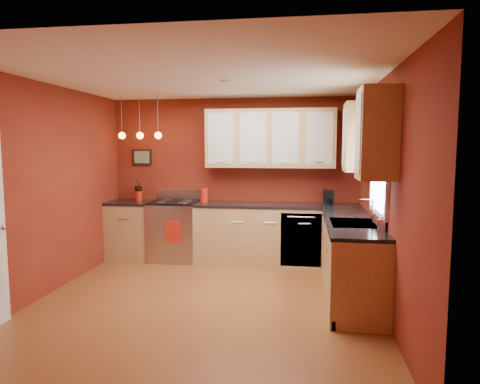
# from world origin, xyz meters

# --- Properties ---
(floor) EXTENTS (4.20, 4.20, 0.00)m
(floor) POSITION_xyz_m (0.00, 0.00, 0.00)
(floor) COLOR brown
(floor) RESTS_ON ground
(ceiling) EXTENTS (4.00, 4.20, 0.02)m
(ceiling) POSITION_xyz_m (0.00, 0.00, 2.60)
(ceiling) COLOR white
(ceiling) RESTS_ON wall_back
(wall_back) EXTENTS (4.00, 0.02, 2.60)m
(wall_back) POSITION_xyz_m (0.00, 2.10, 1.30)
(wall_back) COLOR maroon
(wall_back) RESTS_ON floor
(wall_front) EXTENTS (4.00, 0.02, 2.60)m
(wall_front) POSITION_xyz_m (0.00, -2.10, 1.30)
(wall_front) COLOR maroon
(wall_front) RESTS_ON floor
(wall_left) EXTENTS (0.02, 4.20, 2.60)m
(wall_left) POSITION_xyz_m (-2.00, 0.00, 1.30)
(wall_left) COLOR maroon
(wall_left) RESTS_ON floor
(wall_right) EXTENTS (0.02, 4.20, 2.60)m
(wall_right) POSITION_xyz_m (2.00, 0.00, 1.30)
(wall_right) COLOR maroon
(wall_right) RESTS_ON floor
(base_cabinets_back_left) EXTENTS (0.70, 0.60, 0.90)m
(base_cabinets_back_left) POSITION_xyz_m (-1.65, 1.80, 0.45)
(base_cabinets_back_left) COLOR tan
(base_cabinets_back_left) RESTS_ON floor
(base_cabinets_back_right) EXTENTS (2.54, 0.60, 0.90)m
(base_cabinets_back_right) POSITION_xyz_m (0.73, 1.80, 0.45)
(base_cabinets_back_right) COLOR tan
(base_cabinets_back_right) RESTS_ON floor
(base_cabinets_right) EXTENTS (0.60, 2.10, 0.90)m
(base_cabinets_right) POSITION_xyz_m (1.70, 0.45, 0.45)
(base_cabinets_right) COLOR tan
(base_cabinets_right) RESTS_ON floor
(counter_back_left) EXTENTS (0.70, 0.62, 0.04)m
(counter_back_left) POSITION_xyz_m (-1.65, 1.80, 0.92)
(counter_back_left) COLOR black
(counter_back_left) RESTS_ON base_cabinets_back_left
(counter_back_right) EXTENTS (2.54, 0.62, 0.04)m
(counter_back_right) POSITION_xyz_m (0.73, 1.80, 0.92)
(counter_back_right) COLOR black
(counter_back_right) RESTS_ON base_cabinets_back_right
(counter_right) EXTENTS (0.62, 2.10, 0.04)m
(counter_right) POSITION_xyz_m (1.70, 0.45, 0.92)
(counter_right) COLOR black
(counter_right) RESTS_ON base_cabinets_right
(gas_range) EXTENTS (0.76, 0.64, 1.11)m
(gas_range) POSITION_xyz_m (-0.92, 1.80, 0.48)
(gas_range) COLOR #ADACB1
(gas_range) RESTS_ON floor
(dishwasher_front) EXTENTS (0.60, 0.02, 0.80)m
(dishwasher_front) POSITION_xyz_m (1.10, 1.51, 0.45)
(dishwasher_front) COLOR #ADACB1
(dishwasher_front) RESTS_ON base_cabinets_back_right
(sink) EXTENTS (0.50, 0.70, 0.33)m
(sink) POSITION_xyz_m (1.70, 0.30, 0.92)
(sink) COLOR gray
(sink) RESTS_ON counter_right
(window) EXTENTS (0.06, 1.02, 1.22)m
(window) POSITION_xyz_m (1.97, 0.30, 1.69)
(window) COLOR white
(window) RESTS_ON wall_right
(upper_cabinets_back) EXTENTS (2.00, 0.35, 0.90)m
(upper_cabinets_back) POSITION_xyz_m (0.60, 1.93, 1.95)
(upper_cabinets_back) COLOR tan
(upper_cabinets_back) RESTS_ON wall_back
(upper_cabinets_right) EXTENTS (0.35, 1.95, 0.90)m
(upper_cabinets_right) POSITION_xyz_m (1.82, 0.32, 1.95)
(upper_cabinets_right) COLOR tan
(upper_cabinets_right) RESTS_ON wall_right
(wall_picture) EXTENTS (0.32, 0.03, 0.26)m
(wall_picture) POSITION_xyz_m (-1.55, 2.08, 1.65)
(wall_picture) COLOR black
(wall_picture) RESTS_ON wall_back
(pendant_lights) EXTENTS (0.71, 0.11, 0.66)m
(pendant_lights) POSITION_xyz_m (-1.45, 1.75, 2.01)
(pendant_lights) COLOR gray
(pendant_lights) RESTS_ON ceiling
(red_canister) EXTENTS (0.15, 0.15, 0.22)m
(red_canister) POSITION_xyz_m (-0.45, 1.88, 1.05)
(red_canister) COLOR #B51F13
(red_canister) RESTS_ON counter_back_right
(red_vase) EXTENTS (0.10, 0.10, 0.16)m
(red_vase) POSITION_xyz_m (-1.54, 1.84, 1.02)
(red_vase) COLOR #B51F13
(red_vase) RESTS_ON counter_back_left
(flowers) EXTENTS (0.17, 0.17, 0.24)m
(flowers) POSITION_xyz_m (-1.54, 1.84, 1.20)
(flowers) COLOR #B51F13
(flowers) RESTS_ON red_vase
(coffee_maker) EXTENTS (0.16, 0.16, 0.23)m
(coffee_maker) POSITION_xyz_m (1.51, 1.80, 1.05)
(coffee_maker) COLOR black
(coffee_maker) RESTS_ON counter_back_right
(soap_pump) EXTENTS (0.11, 0.11, 0.19)m
(soap_pump) POSITION_xyz_m (1.95, -0.14, 1.03)
(soap_pump) COLOR white
(soap_pump) RESTS_ON counter_right
(dish_towel) EXTENTS (0.24, 0.02, 0.33)m
(dish_towel) POSITION_xyz_m (-0.85, 1.47, 0.52)
(dish_towel) COLOR #B51F13
(dish_towel) RESTS_ON gas_range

